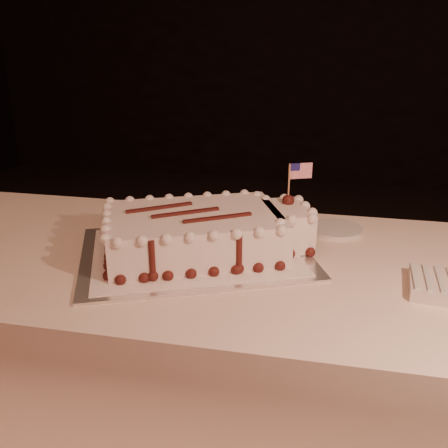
% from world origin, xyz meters
% --- Properties ---
extents(banquet_table, '(2.40, 0.80, 0.75)m').
position_xyz_m(banquet_table, '(0.00, 0.60, 0.38)').
color(banquet_table, '#FFDEC5').
rests_on(banquet_table, ground).
extents(cake_board, '(0.72, 0.64, 0.01)m').
position_xyz_m(cake_board, '(-0.18, 0.61, 0.75)').
color(cake_board, silver).
rests_on(cake_board, banquet_table).
extents(doily, '(0.65, 0.58, 0.00)m').
position_xyz_m(doily, '(-0.18, 0.61, 0.76)').
color(doily, white).
rests_on(doily, cake_board).
extents(sheet_cake, '(0.59, 0.45, 0.22)m').
position_xyz_m(sheet_cake, '(-0.15, 0.62, 0.81)').
color(sheet_cake, white).
rests_on(sheet_cake, doily).
extents(side_plate, '(0.16, 0.16, 0.01)m').
position_xyz_m(side_plate, '(0.19, 0.85, 0.76)').
color(side_plate, silver).
rests_on(side_plate, banquet_table).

